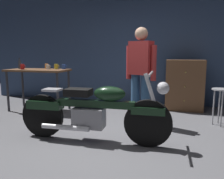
% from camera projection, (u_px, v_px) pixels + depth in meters
% --- Properties ---
extents(ground_plane, '(12.00, 12.00, 0.00)m').
position_uv_depth(ground_plane, '(103.00, 143.00, 3.15)').
color(ground_plane, slate).
extents(back_wall, '(8.00, 0.12, 3.10)m').
position_uv_depth(back_wall, '(135.00, 41.00, 5.58)').
color(back_wall, '#384C70').
rests_on(back_wall, ground_plane).
extents(workbench, '(1.30, 0.64, 0.90)m').
position_uv_depth(workbench, '(38.00, 75.00, 4.89)').
color(workbench, brown).
rests_on(workbench, ground_plane).
extents(motorcycle, '(2.19, 0.60, 1.00)m').
position_uv_depth(motorcycle, '(93.00, 111.00, 3.16)').
color(motorcycle, black).
rests_on(motorcycle, ground_plane).
extents(person_standing, '(0.53, 0.35, 1.67)m').
position_uv_depth(person_standing, '(141.00, 72.00, 3.88)').
color(person_standing, '#335885').
rests_on(person_standing, ground_plane).
extents(shop_stool, '(0.32, 0.32, 0.64)m').
position_uv_depth(shop_stool, '(221.00, 97.00, 3.89)').
color(shop_stool, '#B2B2B7').
rests_on(shop_stool, ground_plane).
extents(wooden_dresser, '(0.80, 0.47, 1.10)m').
position_uv_depth(wooden_dresser, '(184.00, 85.00, 4.97)').
color(wooden_dresser, brown).
rests_on(wooden_dresser, ground_plane).
extents(mug_orange_travel, '(0.11, 0.07, 0.11)m').
position_uv_depth(mug_orange_travel, '(47.00, 66.00, 5.05)').
color(mug_orange_travel, orange).
rests_on(mug_orange_travel, workbench).
extents(mug_white_ceramic, '(0.11, 0.07, 0.10)m').
position_uv_depth(mug_white_ceramic, '(48.00, 67.00, 4.93)').
color(mug_white_ceramic, white).
rests_on(mug_white_ceramic, workbench).
extents(mug_yellow_tall, '(0.12, 0.08, 0.11)m').
position_uv_depth(mug_yellow_tall, '(56.00, 66.00, 4.96)').
color(mug_yellow_tall, yellow).
rests_on(mug_yellow_tall, workbench).
extents(mug_red_diner, '(0.12, 0.08, 0.11)m').
position_uv_depth(mug_red_diner, '(22.00, 67.00, 4.84)').
color(mug_red_diner, red).
rests_on(mug_red_diner, workbench).
extents(mug_blue_enamel, '(0.12, 0.08, 0.10)m').
position_uv_depth(mug_blue_enamel, '(64.00, 67.00, 4.95)').
color(mug_blue_enamel, '#2D51AD').
rests_on(mug_blue_enamel, workbench).
extents(bottle, '(0.06, 0.06, 0.24)m').
position_uv_depth(bottle, '(20.00, 64.00, 5.06)').
color(bottle, '#3F4C59').
rests_on(bottle, workbench).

